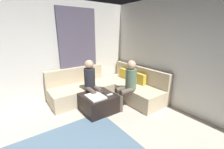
# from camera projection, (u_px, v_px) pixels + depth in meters

# --- Properties ---
(wall_back) EXTENTS (6.00, 0.12, 2.70)m
(wall_back) POSITION_uv_depth(u_px,v_px,m) (212.00, 59.00, 2.98)
(wall_back) COLOR silver
(wall_back) RESTS_ON ground_plane
(wall_left) EXTENTS (0.12, 6.00, 2.70)m
(wall_left) POSITION_uv_depth(u_px,v_px,m) (27.00, 54.00, 3.63)
(wall_left) COLOR silver
(wall_left) RESTS_ON ground_plane
(curtain_panel) EXTENTS (0.06, 1.10, 2.50)m
(curtain_panel) POSITION_uv_depth(u_px,v_px,m) (79.00, 54.00, 4.30)
(curtain_panel) COLOR #595166
(curtain_panel) RESTS_ON ground_plane
(sectional_couch) EXTENTS (2.10, 2.55, 0.87)m
(sectional_couch) POSITION_uv_depth(u_px,v_px,m) (110.00, 88.00, 4.31)
(sectional_couch) COLOR #C6B593
(sectional_couch) RESTS_ON ground_plane
(ottoman) EXTENTS (0.76, 0.76, 0.42)m
(ottoman) POSITION_uv_depth(u_px,v_px,m) (98.00, 103.00, 3.59)
(ottoman) COLOR black
(ottoman) RESTS_ON ground_plane
(folded_blanket) EXTENTS (0.44, 0.36, 0.04)m
(folded_blanket) POSITION_uv_depth(u_px,v_px,m) (96.00, 97.00, 3.38)
(folded_blanket) COLOR white
(folded_blanket) RESTS_ON ottoman
(coffee_mug) EXTENTS (0.08, 0.08, 0.10)m
(coffee_mug) POSITION_uv_depth(u_px,v_px,m) (100.00, 89.00, 3.79)
(coffee_mug) COLOR #334C72
(coffee_mug) RESTS_ON ottoman
(game_remote) EXTENTS (0.05, 0.15, 0.02)m
(game_remote) POSITION_uv_depth(u_px,v_px,m) (110.00, 95.00, 3.51)
(game_remote) COLOR white
(game_remote) RESTS_ON ottoman
(person_on_couch_back) EXTENTS (0.30, 0.60, 1.20)m
(person_on_couch_back) POSITION_uv_depth(u_px,v_px,m) (128.00, 82.00, 3.68)
(person_on_couch_back) COLOR brown
(person_on_couch_back) RESTS_ON ground_plane
(person_on_couch_side) EXTENTS (0.60, 0.30, 1.20)m
(person_on_couch_side) POSITION_uv_depth(u_px,v_px,m) (92.00, 82.00, 3.72)
(person_on_couch_side) COLOR brown
(person_on_couch_side) RESTS_ON ground_plane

